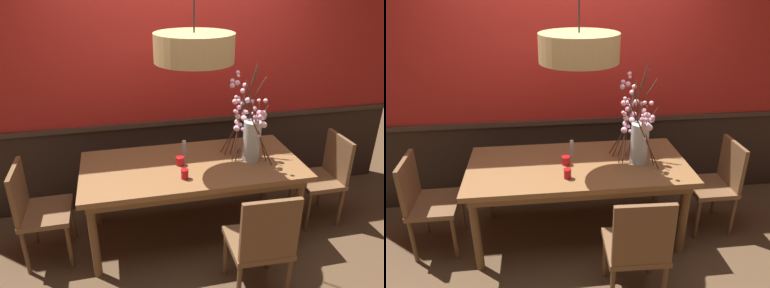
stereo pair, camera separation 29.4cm
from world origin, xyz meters
The scene contains 13 objects.
ground_plane centered at (0.00, 0.00, 0.00)m, with size 24.00×24.00×0.00m, color brown.
back_wall centered at (0.00, 0.73, 1.45)m, with size 4.88×0.14×2.92m.
dining_table centered at (0.00, 0.00, 0.68)m, with size 1.94×0.91×0.76m.
chair_far_side_right centered at (0.31, 0.88, 0.52)m, with size 0.49×0.44×0.92m.
chair_near_side_right centered at (0.33, -0.85, 0.52)m, with size 0.46×0.45×0.95m.
chair_head_east_end centered at (1.34, -0.01, 0.50)m, with size 0.41×0.43×0.90m.
chair_head_west_end centered at (-1.34, -0.02, 0.51)m, with size 0.41×0.46×0.90m.
chair_far_side_left centered at (-0.32, 0.86, 0.53)m, with size 0.41×0.43×0.96m.
vase_with_blossoms centered at (0.53, 0.00, 1.00)m, with size 0.42×0.71×0.83m.
candle_holder_nearer_center centered at (-0.12, -0.24, 0.81)m, with size 0.07×0.07×0.09m.
candle_holder_nearer_edge centered at (-0.11, 0.00, 0.80)m, with size 0.08×0.08×0.08m.
condiment_bottle centered at (-0.04, 0.16, 0.84)m, with size 0.05×0.05×0.16m.
pendant_lamp centered at (0.00, -0.07, 1.79)m, with size 0.62×0.62×1.24m.
Camera 2 is at (-0.34, -2.87, 2.27)m, focal length 34.38 mm.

